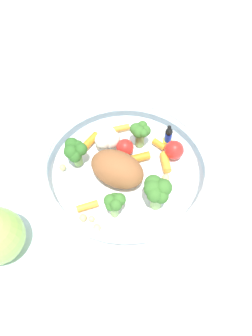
# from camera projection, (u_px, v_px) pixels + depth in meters

# --- Properties ---
(ground_plane) EXTENTS (2.40, 2.40, 0.00)m
(ground_plane) POSITION_uv_depth(u_px,v_px,m) (124.00, 190.00, 0.53)
(ground_plane) COLOR silver
(food_container) EXTENTS (0.25, 0.25, 0.07)m
(food_container) POSITION_uv_depth(u_px,v_px,m) (125.00, 166.00, 0.52)
(food_container) COLOR white
(food_container) RESTS_ON ground_plane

